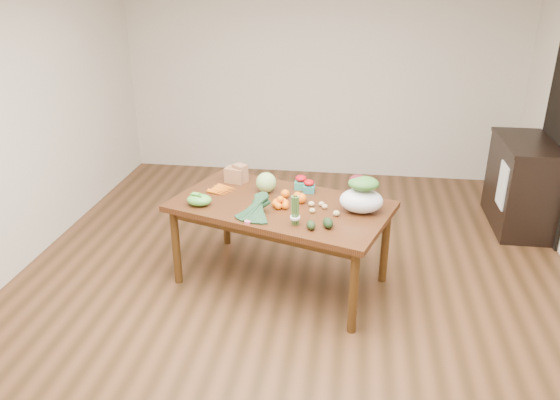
# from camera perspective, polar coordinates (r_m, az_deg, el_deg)

# --- Properties ---
(floor) EXTENTS (6.00, 6.00, 0.00)m
(floor) POSITION_cam_1_polar(r_m,az_deg,el_deg) (4.73, 1.14, -9.73)
(floor) COLOR brown
(floor) RESTS_ON ground
(room_walls) EXTENTS (5.02, 6.02, 2.70)m
(room_walls) POSITION_cam_1_polar(r_m,az_deg,el_deg) (4.15, 1.29, 6.07)
(room_walls) COLOR beige
(room_walls) RESTS_ON floor
(dining_table) EXTENTS (1.99, 1.49, 0.75)m
(dining_table) POSITION_cam_1_polar(r_m,az_deg,el_deg) (4.71, 0.09, -4.56)
(dining_table) COLOR #4B2911
(dining_table) RESTS_ON floor
(cabinet) EXTENTS (0.52, 1.02, 0.94)m
(cabinet) POSITION_cam_1_polar(r_m,az_deg,el_deg) (6.24, 23.86, 1.51)
(cabinet) COLOR black
(cabinet) RESTS_ON floor
(dish_towel) EXTENTS (0.02, 0.28, 0.45)m
(dish_towel) POSITION_cam_1_polar(r_m,az_deg,el_deg) (5.90, 22.20, 1.42)
(dish_towel) COLOR white
(dish_towel) RESTS_ON cabinet
(paper_bag) EXTENTS (0.28, 0.26, 0.17)m
(paper_bag) POSITION_cam_1_polar(r_m,az_deg,el_deg) (5.00, -4.68, 2.80)
(paper_bag) COLOR #A47549
(paper_bag) RESTS_ON dining_table
(cabbage) EXTENTS (0.18, 0.18, 0.18)m
(cabbage) POSITION_cam_1_polar(r_m,az_deg,el_deg) (4.76, -1.47, 1.85)
(cabbage) COLOR #ACC772
(cabbage) RESTS_ON dining_table
(strawberry_basket_a) EXTENTS (0.13, 0.13, 0.10)m
(strawberry_basket_a) POSITION_cam_1_polar(r_m,az_deg,el_deg) (4.85, 2.20, 1.76)
(strawberry_basket_a) COLOR red
(strawberry_basket_a) RESTS_ON dining_table
(strawberry_basket_b) EXTENTS (0.12, 0.12, 0.09)m
(strawberry_basket_b) POSITION_cam_1_polar(r_m,az_deg,el_deg) (4.78, 3.05, 1.34)
(strawberry_basket_b) COLOR red
(strawberry_basket_b) RESTS_ON dining_table
(orange_a) EXTENTS (0.07, 0.07, 0.07)m
(orange_a) POSITION_cam_1_polar(r_m,az_deg,el_deg) (4.65, 0.55, 0.67)
(orange_a) COLOR orange
(orange_a) RESTS_ON dining_table
(orange_b) EXTENTS (0.07, 0.07, 0.07)m
(orange_b) POSITION_cam_1_polar(r_m,az_deg,el_deg) (4.62, 1.83, 0.46)
(orange_b) COLOR orange
(orange_b) RESTS_ON dining_table
(orange_c) EXTENTS (0.09, 0.09, 0.09)m
(orange_c) POSITION_cam_1_polar(r_m,az_deg,el_deg) (4.55, 2.24, 0.19)
(orange_c) COLOR #FF590F
(orange_c) RESTS_ON dining_table
(mandarin_cluster) EXTENTS (0.23, 0.23, 0.09)m
(mandarin_cluster) POSITION_cam_1_polar(r_m,az_deg,el_deg) (4.48, 0.04, -0.11)
(mandarin_cluster) COLOR orange
(mandarin_cluster) RESTS_ON dining_table
(carrots) EXTENTS (0.28, 0.27, 0.03)m
(carrots) POSITION_cam_1_polar(r_m,az_deg,el_deg) (4.82, -6.00, 1.05)
(carrots) COLOR orange
(carrots) RESTS_ON dining_table
(snap_pea_bag) EXTENTS (0.21, 0.16, 0.09)m
(snap_pea_bag) POSITION_cam_1_polar(r_m,az_deg,el_deg) (4.55, -8.44, 0.01)
(snap_pea_bag) COLOR #62B73E
(snap_pea_bag) RESTS_ON dining_table
(kale_bunch) EXTENTS (0.43, 0.48, 0.16)m
(kale_bunch) POSITION_cam_1_polar(r_m,az_deg,el_deg) (4.26, -2.77, -0.94)
(kale_bunch) COLOR #16311F
(kale_bunch) RESTS_ON dining_table
(asparagus_bundle) EXTENTS (0.11, 0.14, 0.26)m
(asparagus_bundle) POSITION_cam_1_polar(r_m,az_deg,el_deg) (4.13, 1.60, -1.07)
(asparagus_bundle) COLOR #5C823B
(asparagus_bundle) RESTS_ON dining_table
(potato_a) EXTENTS (0.05, 0.05, 0.04)m
(potato_a) POSITION_cam_1_polar(r_m,az_deg,el_deg) (4.50, 3.30, -0.40)
(potato_a) COLOR tan
(potato_a) RESTS_ON dining_table
(potato_b) EXTENTS (0.05, 0.04, 0.04)m
(potato_b) POSITION_cam_1_polar(r_m,az_deg,el_deg) (4.38, 3.40, -1.10)
(potato_b) COLOR #D2C279
(potato_b) RESTS_ON dining_table
(potato_c) EXTENTS (0.05, 0.04, 0.04)m
(potato_c) POSITION_cam_1_polar(r_m,az_deg,el_deg) (4.46, 4.70, -0.68)
(potato_c) COLOR tan
(potato_c) RESTS_ON dining_table
(potato_d) EXTENTS (0.05, 0.04, 0.04)m
(potato_d) POSITION_cam_1_polar(r_m,az_deg,el_deg) (4.51, 4.36, -0.42)
(potato_d) COLOR tan
(potato_d) RESTS_ON dining_table
(potato_e) EXTENTS (0.06, 0.05, 0.05)m
(potato_e) POSITION_cam_1_polar(r_m,az_deg,el_deg) (4.34, 5.91, -1.39)
(potato_e) COLOR tan
(potato_e) RESTS_ON dining_table
(avocado_a) EXTENTS (0.09, 0.12, 0.07)m
(avocado_a) POSITION_cam_1_polar(r_m,az_deg,el_deg) (4.11, 3.25, -2.63)
(avocado_a) COLOR black
(avocado_a) RESTS_ON dining_table
(avocado_b) EXTENTS (0.11, 0.13, 0.08)m
(avocado_b) POSITION_cam_1_polar(r_m,az_deg,el_deg) (4.14, 5.03, -2.39)
(avocado_b) COLOR black
(avocado_b) RESTS_ON dining_table
(salad_bag) EXTENTS (0.42, 0.36, 0.27)m
(salad_bag) POSITION_cam_1_polar(r_m,az_deg,el_deg) (4.40, 8.52, 0.39)
(salad_bag) COLOR white
(salad_bag) RESTS_ON dining_table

